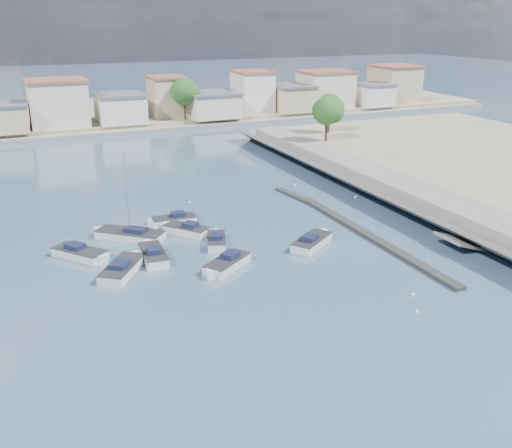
{
  "coord_description": "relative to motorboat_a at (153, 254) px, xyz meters",
  "views": [
    {
      "loc": [
        -24.02,
        -33.41,
        20.44
      ],
      "look_at": [
        -3.16,
        14.18,
        1.4
      ],
      "focal_mm": 40.0,
      "sensor_mm": 36.0,
      "label": 1
    }
  ],
  "objects": [
    {
      "name": "ground",
      "position": [
        13.66,
        26.75,
        -0.38
      ],
      "size": [
        400.0,
        400.0,
        0.0
      ],
      "primitive_type": "plane",
      "color": "#345069",
      "rests_on": "ground"
    },
    {
      "name": "shore_trees",
      "position": [
        22.0,
        54.87,
        5.84
      ],
      "size": [
        74.56,
        38.32,
        7.92
      ],
      "color": "#38281E",
      "rests_on": "ground"
    },
    {
      "name": "motorboat_d",
      "position": [
        5.12,
        -4.84,
        -0.0
      ],
      "size": [
        4.99,
        4.36,
        1.48
      ],
      "color": "silver",
      "rests_on": "ground"
    },
    {
      "name": "motorboat_a",
      "position": [
        0.0,
        0.0,
        0.0
      ],
      "size": [
        2.23,
        5.57,
        1.48
      ],
      "color": "silver",
      "rests_on": "ground"
    },
    {
      "name": "motorboat_c",
      "position": [
        3.97,
        7.84,
        0.0
      ],
      "size": [
        5.11,
        2.02,
        1.48
      ],
      "color": "silver",
      "rests_on": "ground"
    },
    {
      "name": "sailboat",
      "position": [
        -1.09,
        5.69,
        0.03
      ],
      "size": [
        6.51,
        6.0,
        9.0
      ],
      "color": "silver",
      "rests_on": "ground"
    },
    {
      "name": "far_shore_quay",
      "position": [
        13.66,
        57.75,
        0.02
      ],
      "size": [
        160.0,
        2.5,
        0.8
      ],
      "primitive_type": "cube",
      "color": "slate",
      "rests_on": "ground"
    },
    {
      "name": "far_shore_land",
      "position": [
        13.66,
        78.75,
        0.32
      ],
      "size": [
        160.0,
        40.0,
        1.4
      ],
      "primitive_type": "cube",
      "color": "gray",
      "rests_on": "ground"
    },
    {
      "name": "motorboat_b",
      "position": [
        6.36,
        0.81,
        -0.0
      ],
      "size": [
        2.9,
        4.62,
        1.48
      ],
      "color": "silver",
      "rests_on": "ground"
    },
    {
      "name": "mooring_buoys",
      "position": [
        18.38,
        1.1,
        -0.33
      ],
      "size": [
        19.11,
        33.39,
        0.32
      ],
      "color": "white",
      "rests_on": "ground"
    },
    {
      "name": "breakwater",
      "position": [
        20.57,
        -0.56,
        -0.21
      ],
      "size": [
        2.0,
        31.02,
        0.35
      ],
      "color": "black",
      "rests_on": "ground"
    },
    {
      "name": "seawall_walkway",
      "position": [
        32.16,
        -0.25,
        0.52
      ],
      "size": [
        5.0,
        90.0,
        1.8
      ],
      "primitive_type": "cube",
      "color": "slate",
      "rests_on": "ground"
    },
    {
      "name": "far_town",
      "position": [
        24.38,
        63.67,
        4.56
      ],
      "size": [
        113.01,
        12.8,
        8.35
      ],
      "color": "beige",
      "rests_on": "far_shore_land"
    },
    {
      "name": "motorboat_f",
      "position": [
        4.43,
        4.78,
        -0.0
      ],
      "size": [
        4.3,
        4.74,
        1.48
      ],
      "color": "silver",
      "rests_on": "ground"
    },
    {
      "name": "motorboat_e",
      "position": [
        -2.95,
        -1.9,
        -0.0
      ],
      "size": [
        4.82,
        5.64,
        1.48
      ],
      "color": "silver",
      "rests_on": "ground"
    },
    {
      "name": "motorboat_h",
      "position": [
        14.63,
        -3.1,
        -0.0
      ],
      "size": [
        5.25,
        4.53,
        1.48
      ],
      "color": "silver",
      "rests_on": "ground"
    },
    {
      "name": "motorboat_g",
      "position": [
        -5.77,
        2.48,
        0.0
      ],
      "size": [
        4.76,
        5.22,
        1.48
      ],
      "color": "silver",
      "rests_on": "ground"
    }
  ]
}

